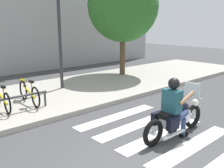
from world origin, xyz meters
name	(u,v)px	position (x,y,z in m)	size (l,w,h in m)	color
sidewalk	(26,100)	(0.00, 5.43, 0.07)	(24.00, 4.40, 0.15)	#A8A399
crosswalk_stripe_2	(193,146)	(1.39, 0.00, 0.00)	(2.80, 0.40, 0.01)	white
crosswalk_stripe_3	(163,134)	(1.39, 0.80, 0.00)	(2.80, 0.40, 0.01)	white
crosswalk_stripe_4	(138,124)	(1.39, 1.60, 0.00)	(2.80, 0.40, 0.01)	white
crosswalk_stripe_5	(117,116)	(1.39, 2.40, 0.00)	(2.80, 0.40, 0.01)	white
motorcycle	(175,118)	(1.52, 0.56, 0.45)	(2.14, 0.62, 1.20)	black
rider	(174,104)	(1.44, 0.56, 0.81)	(0.63, 0.54, 1.42)	#1E4C59
bicycle_3	(2,98)	(-0.97, 4.78, 0.49)	(0.48, 1.69, 0.75)	black
bicycle_4	(29,93)	(-0.14, 4.78, 0.50)	(0.48, 1.71, 0.77)	black
street_lamp	(59,28)	(1.65, 5.83, 2.43)	(0.28, 0.28, 3.98)	#2D2D33
tree_near_rack	(123,6)	(5.31, 6.23, 3.40)	(3.34, 3.34, 5.08)	brown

